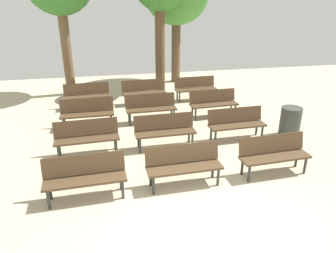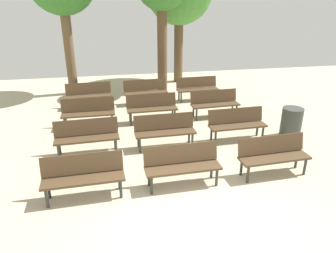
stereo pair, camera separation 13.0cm
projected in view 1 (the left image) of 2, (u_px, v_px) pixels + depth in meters
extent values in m
plane|color=#BCAD8E|center=(210.00, 231.00, 5.46)|extent=(24.00, 24.00, 0.00)
cube|color=#4C3823|center=(85.00, 180.00, 6.18)|extent=(1.62, 0.50, 0.05)
cube|color=#4C3823|center=(84.00, 164.00, 6.27)|extent=(1.60, 0.18, 0.40)
cylinder|color=#2D332D|center=(48.00, 200.00, 5.97)|extent=(0.06, 0.06, 0.40)
cylinder|color=#2D332D|center=(123.00, 190.00, 6.29)|extent=(0.06, 0.06, 0.40)
cylinder|color=#2D332D|center=(50.00, 190.00, 6.26)|extent=(0.06, 0.06, 0.40)
cylinder|color=#2D332D|center=(121.00, 181.00, 6.57)|extent=(0.06, 0.06, 0.40)
cube|color=#4C3823|center=(185.00, 168.00, 6.62)|extent=(1.61, 0.49, 0.05)
cube|color=#4C3823|center=(182.00, 153.00, 6.71)|extent=(1.60, 0.17, 0.40)
cylinder|color=#2D332D|center=(153.00, 186.00, 6.42)|extent=(0.06, 0.06, 0.40)
cylinder|color=#2D332D|center=(218.00, 177.00, 6.72)|extent=(0.06, 0.06, 0.40)
cylinder|color=#2D332D|center=(151.00, 177.00, 6.70)|extent=(0.06, 0.06, 0.40)
cylinder|color=#2D332D|center=(213.00, 170.00, 7.01)|extent=(0.06, 0.06, 0.40)
cube|color=#4C3823|center=(275.00, 157.00, 7.06)|extent=(1.62, 0.52, 0.05)
cube|color=#4C3823|center=(272.00, 143.00, 7.15)|extent=(1.60, 0.20, 0.40)
cylinder|color=#2D332D|center=(249.00, 174.00, 6.84)|extent=(0.06, 0.06, 0.40)
cylinder|color=#2D332D|center=(305.00, 166.00, 7.17)|extent=(0.06, 0.06, 0.40)
cylinder|color=#2D332D|center=(242.00, 167.00, 7.13)|extent=(0.06, 0.06, 0.40)
cylinder|color=#2D332D|center=(296.00, 159.00, 7.46)|extent=(0.06, 0.06, 0.40)
cube|color=#4C3823|center=(87.00, 139.00, 7.94)|extent=(1.62, 0.52, 0.05)
cube|color=#4C3823|center=(86.00, 127.00, 8.02)|extent=(1.60, 0.20, 0.40)
cylinder|color=#2D332D|center=(59.00, 153.00, 7.72)|extent=(0.06, 0.06, 0.40)
cylinder|color=#2D332D|center=(116.00, 147.00, 8.05)|extent=(0.06, 0.06, 0.40)
cylinder|color=#2D332D|center=(59.00, 148.00, 8.01)|extent=(0.06, 0.06, 0.40)
cylinder|color=#2D332D|center=(115.00, 142.00, 8.33)|extent=(0.06, 0.06, 0.40)
cube|color=#4C3823|center=(165.00, 133.00, 8.32)|extent=(1.61, 0.47, 0.05)
cube|color=#4C3823|center=(164.00, 121.00, 8.41)|extent=(1.60, 0.15, 0.40)
cylinder|color=#2D332D|center=(140.00, 146.00, 8.12)|extent=(0.06, 0.06, 0.40)
cylinder|color=#2D332D|center=(192.00, 140.00, 8.41)|extent=(0.06, 0.06, 0.40)
cylinder|color=#2D332D|center=(138.00, 141.00, 8.41)|extent=(0.06, 0.06, 0.40)
cylinder|color=#2D332D|center=(189.00, 136.00, 8.70)|extent=(0.06, 0.06, 0.40)
cube|color=#4C3823|center=(237.00, 125.00, 8.78)|extent=(1.61, 0.50, 0.05)
cube|color=#4C3823|center=(235.00, 115.00, 8.87)|extent=(1.60, 0.18, 0.40)
cylinder|color=#2D332D|center=(215.00, 138.00, 8.57)|extent=(0.06, 0.06, 0.40)
cylinder|color=#2D332D|center=(262.00, 133.00, 8.88)|extent=(0.06, 0.06, 0.40)
cylinder|color=#2D332D|center=(211.00, 133.00, 8.86)|extent=(0.06, 0.06, 0.40)
cylinder|color=#2D332D|center=(256.00, 128.00, 9.17)|extent=(0.06, 0.06, 0.40)
cube|color=#4C3823|center=(87.00, 114.00, 9.59)|extent=(1.60, 0.44, 0.05)
cube|color=#4C3823|center=(87.00, 105.00, 9.68)|extent=(1.60, 0.12, 0.40)
cylinder|color=#2D332D|center=(64.00, 125.00, 9.40)|extent=(0.06, 0.06, 0.40)
cylinder|color=#2D332D|center=(111.00, 122.00, 9.67)|extent=(0.06, 0.06, 0.40)
cylinder|color=#2D332D|center=(65.00, 121.00, 9.69)|extent=(0.06, 0.06, 0.40)
cylinder|color=#2D332D|center=(111.00, 118.00, 9.96)|extent=(0.06, 0.06, 0.40)
cube|color=#4C3823|center=(151.00, 109.00, 10.03)|extent=(1.61, 0.47, 0.05)
cube|color=#4C3823|center=(150.00, 100.00, 10.12)|extent=(1.60, 0.15, 0.40)
cylinder|color=#2D332D|center=(130.00, 119.00, 9.83)|extent=(0.06, 0.06, 0.40)
cylinder|color=#2D332D|center=(174.00, 116.00, 10.12)|extent=(0.06, 0.06, 0.40)
cylinder|color=#2D332D|center=(129.00, 116.00, 10.12)|extent=(0.06, 0.06, 0.40)
cylinder|color=#2D332D|center=(172.00, 113.00, 10.41)|extent=(0.06, 0.06, 0.40)
cube|color=#4C3823|center=(214.00, 104.00, 10.47)|extent=(1.62, 0.52, 0.05)
cube|color=#4C3823|center=(212.00, 96.00, 10.55)|extent=(1.60, 0.20, 0.40)
cylinder|color=#2D332D|center=(196.00, 114.00, 10.25)|extent=(0.06, 0.06, 0.40)
cylinder|color=#2D332D|center=(235.00, 111.00, 10.58)|extent=(0.06, 0.06, 0.40)
cylinder|color=#2D332D|center=(192.00, 111.00, 10.53)|extent=(0.06, 0.06, 0.40)
cylinder|color=#2D332D|center=(231.00, 108.00, 10.86)|extent=(0.06, 0.06, 0.40)
cube|color=#4C3823|center=(87.00, 97.00, 11.29)|extent=(1.62, 0.52, 0.05)
cube|color=#4C3823|center=(86.00, 88.00, 11.37)|extent=(1.60, 0.20, 0.40)
cylinder|color=#2D332D|center=(67.00, 106.00, 11.07)|extent=(0.06, 0.06, 0.40)
cylinder|color=#2D332D|center=(108.00, 102.00, 11.40)|extent=(0.06, 0.06, 0.40)
cylinder|color=#2D332D|center=(68.00, 103.00, 11.35)|extent=(0.06, 0.06, 0.40)
cylinder|color=#2D332D|center=(107.00, 100.00, 11.68)|extent=(0.06, 0.06, 0.40)
cube|color=#4C3823|center=(144.00, 93.00, 11.73)|extent=(1.62, 0.52, 0.05)
cube|color=#4C3823|center=(143.00, 85.00, 11.82)|extent=(1.60, 0.21, 0.40)
cylinder|color=#2D332D|center=(126.00, 101.00, 11.51)|extent=(0.06, 0.06, 0.40)
cylinder|color=#2D332D|center=(164.00, 98.00, 11.84)|extent=(0.06, 0.06, 0.40)
cylinder|color=#2D332D|center=(125.00, 99.00, 11.80)|extent=(0.06, 0.06, 0.40)
cylinder|color=#2D332D|center=(162.00, 96.00, 12.13)|extent=(0.06, 0.06, 0.40)
cube|color=#4C3823|center=(196.00, 89.00, 12.15)|extent=(1.62, 0.51, 0.05)
cube|color=#4C3823|center=(194.00, 82.00, 12.24)|extent=(1.60, 0.20, 0.40)
cylinder|color=#2D332D|center=(180.00, 98.00, 11.93)|extent=(0.06, 0.06, 0.40)
cylinder|color=#2D332D|center=(214.00, 95.00, 12.26)|extent=(0.06, 0.06, 0.40)
cylinder|color=#2D332D|center=(177.00, 95.00, 12.22)|extent=(0.06, 0.06, 0.40)
cylinder|color=#2D332D|center=(211.00, 93.00, 12.55)|extent=(0.06, 0.06, 0.40)
cylinder|color=brown|center=(176.00, 48.00, 14.45)|extent=(0.40, 0.40, 3.11)
cylinder|color=brown|center=(160.00, 48.00, 12.74)|extent=(0.40, 0.40, 3.60)
cylinder|color=brown|center=(67.00, 50.00, 12.42)|extent=(0.38, 0.38, 3.55)
cylinder|color=#383D38|center=(290.00, 122.00, 9.04)|extent=(0.58, 0.58, 0.86)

